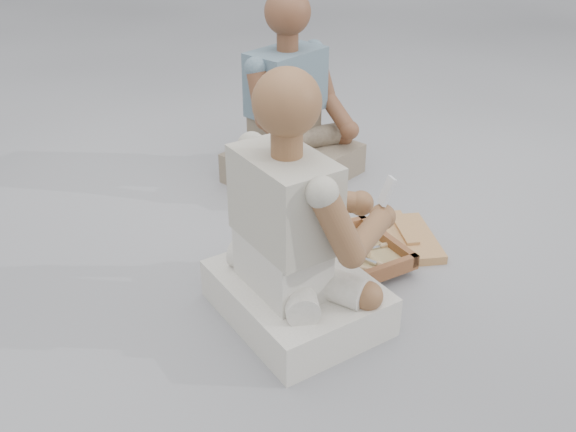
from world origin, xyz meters
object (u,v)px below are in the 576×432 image
tool_tray (342,258)px  craftsman (296,241)px  companion (292,119)px  carved_panel (369,242)px

tool_tray → craftsman: 0.43m
craftsman → companion: bearing=147.3°
carved_panel → tool_tray: 0.23m
carved_panel → companion: bearing=88.6°
tool_tray → craftsman: craftsman is taller
tool_tray → companion: companion is taller
tool_tray → carved_panel: bearing=28.1°
tool_tray → companion: size_ratio=0.52×
tool_tray → companion: (0.22, 0.86, 0.25)m
carved_panel → craftsman: size_ratio=0.61×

